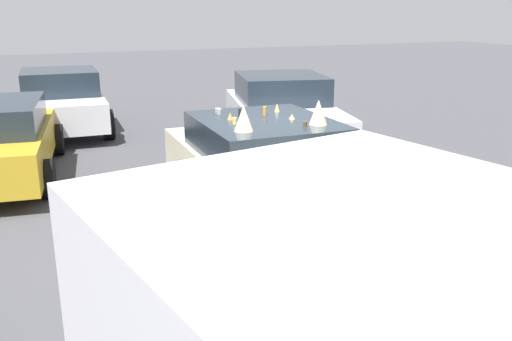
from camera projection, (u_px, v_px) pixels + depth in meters
name	position (u px, v px, depth m)	size (l,w,h in m)	color
ground_plane	(278.00, 235.00, 7.07)	(60.00, 60.00, 0.00)	#47474C
art_car_decorated	(276.00, 180.00, 6.93)	(4.67, 2.05, 1.73)	beige
parked_sedan_behind_right	(283.00, 114.00, 11.05)	(4.32, 2.66, 1.50)	silver
parked_sedan_near_right	(62.00, 101.00, 12.68)	(4.15, 2.09, 1.44)	white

